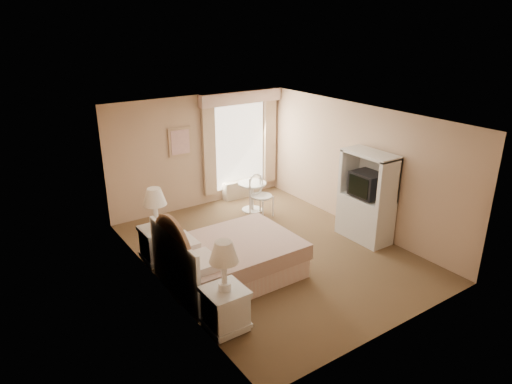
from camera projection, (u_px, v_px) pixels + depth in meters
room at (272, 188)px, 7.94m from camera, size 4.21×5.51×2.51m
window at (241, 142)px, 10.51m from camera, size 2.05×0.22×2.51m
framed_art at (180, 142)px, 9.69m from camera, size 0.52×0.04×0.62m
bed at (228, 259)px, 7.43m from camera, size 2.10×1.61×1.43m
nightstand_near at (225, 298)px, 6.12m from camera, size 0.55×0.55×1.32m
nightstand_far at (158, 235)px, 7.88m from camera, size 0.56×0.56×1.35m
round_table at (252, 192)px, 10.03m from camera, size 0.62×0.62×0.65m
cafe_chair at (259, 192)px, 9.69m from camera, size 0.56×0.56×0.94m
armoire at (366, 204)px, 8.65m from camera, size 0.52×1.04×1.73m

